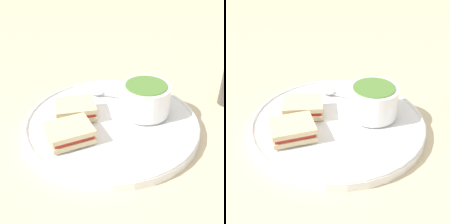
# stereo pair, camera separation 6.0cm
# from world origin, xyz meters

# --- Properties ---
(ground_plane) EXTENTS (2.40, 2.40, 0.00)m
(ground_plane) POSITION_xyz_m (0.00, 0.00, 0.00)
(ground_plane) COLOR beige
(plate) EXTENTS (0.34, 0.34, 0.02)m
(plate) POSITION_xyz_m (0.00, 0.00, 0.01)
(plate) COLOR white
(plate) RESTS_ON ground_plane
(soup_bowl) EXTENTS (0.10, 0.10, 0.06)m
(soup_bowl) POSITION_xyz_m (0.05, -0.05, 0.05)
(soup_bowl) COLOR white
(soup_bowl) RESTS_ON plate
(spoon) EXTENTS (0.03, 0.12, 0.01)m
(spoon) POSITION_xyz_m (0.08, 0.06, 0.02)
(spoon) COLOR silver
(spoon) RESTS_ON plate
(sandwich_half_near) EXTENTS (0.10, 0.10, 0.03)m
(sandwich_half_near) POSITION_xyz_m (-0.01, 0.07, 0.03)
(sandwich_half_near) COLOR beige
(sandwich_half_near) RESTS_ON plate
(sandwich_half_far) EXTENTS (0.10, 0.10, 0.03)m
(sandwich_half_far) POSITION_xyz_m (-0.09, 0.05, 0.03)
(sandwich_half_far) COLOR beige
(sandwich_half_far) RESTS_ON plate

